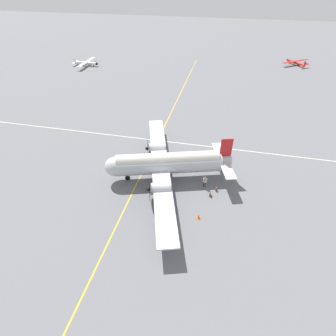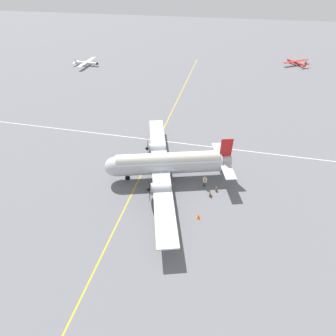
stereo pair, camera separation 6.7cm
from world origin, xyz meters
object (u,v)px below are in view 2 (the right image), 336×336
at_px(light_aircraft_distant, 296,62).
at_px(suitcase_near_door, 210,194).
at_px(passenger_boarding, 205,181).
at_px(traffic_cone, 198,216).
at_px(airliner_main, 165,163).
at_px(light_aircraft_taxiing, 87,63).
at_px(suitcase_upright_spare, 216,189).
at_px(crew_foreground, 173,240).

bearing_deg(light_aircraft_distant, suitcase_near_door, 125.32).
xyz_separation_m(passenger_boarding, traffic_cone, (5.71, -0.06, -0.79)).
distance_m(passenger_boarding, suitcase_near_door, 1.93).
distance_m(airliner_main, light_aircraft_taxiing, 58.27).
distance_m(light_aircraft_taxiing, traffic_cone, 66.70).
height_order(airliner_main, suitcase_near_door, airliner_main).
relative_size(suitcase_near_door, light_aircraft_distant, 0.08).
relative_size(suitcase_upright_spare, light_aircraft_distant, 0.07).
height_order(crew_foreground, suitcase_upright_spare, crew_foreground).
distance_m(suitcase_near_door, suitcase_upright_spare, 1.34).
relative_size(passenger_boarding, traffic_cone, 2.98).
distance_m(airliner_main, suitcase_near_door, 7.28).
height_order(crew_foreground, suitcase_near_door, crew_foreground).
height_order(crew_foreground, light_aircraft_taxiing, light_aircraft_taxiing).
distance_m(crew_foreground, suitcase_upright_spare, 10.61).
bearing_deg(airliner_main, light_aircraft_distant, -130.77).
height_order(suitcase_near_door, traffic_cone, suitcase_near_door).
bearing_deg(light_aircraft_distant, light_aircraft_taxiing, 66.03).
distance_m(airliner_main, passenger_boarding, 5.88).
distance_m(passenger_boarding, light_aircraft_distant, 65.05).
relative_size(light_aircraft_distant, light_aircraft_taxiing, 0.80).
relative_size(airliner_main, suitcase_near_door, 39.80).
xyz_separation_m(crew_foreground, light_aircraft_distant, (-71.89, 22.98, -0.23)).
relative_size(passenger_boarding, light_aircraft_taxiing, 0.17).
xyz_separation_m(airliner_main, light_aircraft_taxiing, (-46.52, -35.05, -1.75)).
xyz_separation_m(light_aircraft_distant, traffic_cone, (67.33, -20.87, -0.52)).
distance_m(light_aircraft_distant, light_aircraft_taxiing, 63.18).
bearing_deg(passenger_boarding, suitcase_upright_spare, 173.55).
bearing_deg(suitcase_upright_spare, traffic_cone, -17.47).
bearing_deg(suitcase_near_door, airliner_main, -108.45).
xyz_separation_m(suitcase_upright_spare, light_aircraft_distant, (-62.01, 19.20, 0.52)).
relative_size(airliner_main, light_aircraft_distant, 3.16).
bearing_deg(traffic_cone, light_aircraft_taxiing, -142.47).
xyz_separation_m(passenger_boarding, light_aircraft_taxiing, (-47.18, -40.70, -0.24)).
height_order(light_aircraft_distant, traffic_cone, light_aircraft_distant).
bearing_deg(light_aircraft_taxiing, light_aircraft_distant, 12.73).
relative_size(crew_foreground, light_aircraft_taxiing, 0.16).
height_order(suitcase_near_door, suitcase_upright_spare, suitcase_near_door).
distance_m(suitcase_near_door, traffic_cone, 4.30).
height_order(passenger_boarding, light_aircraft_distant, light_aircraft_distant).
xyz_separation_m(suitcase_near_door, traffic_cone, (4.18, -0.98, -0.04)).
bearing_deg(crew_foreground, suitcase_upright_spare, -114.21).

